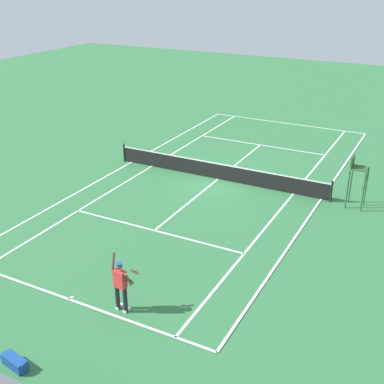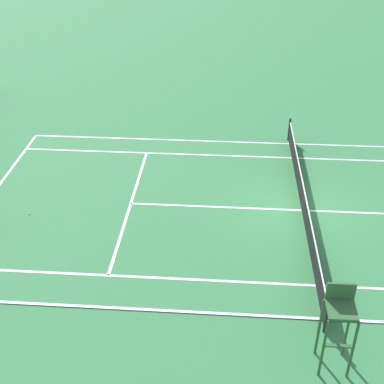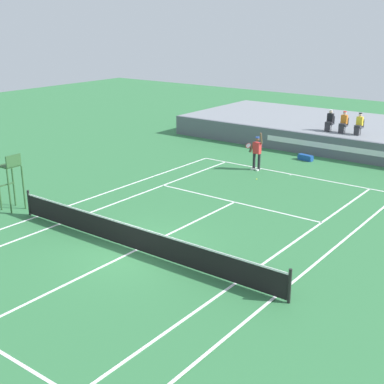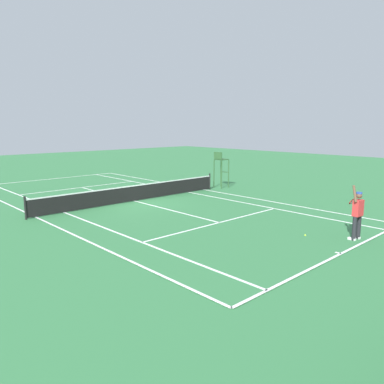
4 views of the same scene
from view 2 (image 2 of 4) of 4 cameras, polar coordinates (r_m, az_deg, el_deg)
The scene contains 5 objects.
ground_plane at distance 19.87m, azimuth 11.82°, elevation -2.02°, with size 80.00×80.00×0.00m, color #337542.
court at distance 19.86m, azimuth 11.82°, elevation -2.00°, with size 11.08×23.88×0.03m.
net at distance 19.59m, azimuth 11.99°, elevation -0.75°, with size 11.98×0.10×1.07m.
tennis_ball at distance 20.12m, azimuth -17.27°, elevation -2.30°, with size 0.07×0.07×0.07m, color #D1E533.
umpire_chair at distance 13.54m, azimuth 15.66°, elevation -13.14°, with size 0.77×0.77×2.44m.
Camera 2 is at (-16.37, 2.89, 10.89)m, focal length 49.05 mm.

